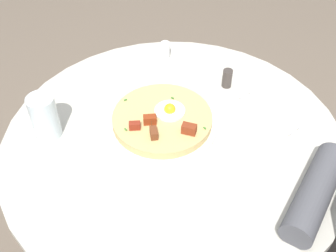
# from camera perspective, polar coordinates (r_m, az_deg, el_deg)

# --- Properties ---
(dining_table) EXTENTS (0.87, 0.87, 0.76)m
(dining_table) POSITION_cam_1_polar(r_m,az_deg,el_deg) (1.20, 0.72, -7.59)
(dining_table) COLOR beige
(dining_table) RESTS_ON ground_plane
(pizza_plate) EXTENTS (0.29, 0.29, 0.01)m
(pizza_plate) POSITION_cam_1_polar(r_m,az_deg,el_deg) (1.09, -0.78, 0.34)
(pizza_plate) COLOR white
(pizza_plate) RESTS_ON dining_table
(breakfast_pizza) EXTENTS (0.26, 0.26, 0.05)m
(breakfast_pizza) POSITION_cam_1_polar(r_m,az_deg,el_deg) (1.07, -0.76, 1.00)
(breakfast_pizza) COLOR tan
(breakfast_pizza) RESTS_ON pizza_plate
(bread_plate) EXTENTS (0.16, 0.16, 0.01)m
(bread_plate) POSITION_cam_1_polar(r_m,az_deg,el_deg) (0.88, 7.98, -15.69)
(bread_plate) COLOR white
(bread_plate) RESTS_ON dining_table
(napkin) EXTENTS (0.21, 0.19, 0.00)m
(napkin) POSITION_cam_1_polar(r_m,az_deg,el_deg) (1.15, 13.73, 1.73)
(napkin) COLOR white
(napkin) RESTS_ON dining_table
(fork) EXTENTS (0.17, 0.08, 0.00)m
(fork) POSITION_cam_1_polar(r_m,az_deg,el_deg) (1.14, 13.16, 1.53)
(fork) COLOR silver
(fork) RESTS_ON napkin
(knife) EXTENTS (0.17, 0.08, 0.00)m
(knife) POSITION_cam_1_polar(r_m,az_deg,el_deg) (1.16, 14.37, 2.26)
(knife) COLOR silver
(knife) RESTS_ON napkin
(water_glass) EXTENTS (0.07, 0.07, 0.12)m
(water_glass) POSITION_cam_1_polar(r_m,az_deg,el_deg) (1.07, -16.56, 1.23)
(water_glass) COLOR silver
(water_glass) RESTS_ON dining_table
(salt_shaker) EXTENTS (0.03, 0.03, 0.05)m
(salt_shaker) POSITION_cam_1_polar(r_m,az_deg,el_deg) (1.31, -0.38, 10.39)
(salt_shaker) COLOR white
(salt_shaker) RESTS_ON dining_table
(pepper_shaker) EXTENTS (0.03, 0.03, 0.06)m
(pepper_shaker) POSITION_cam_1_polar(r_m,az_deg,el_deg) (1.20, 8.12, 6.49)
(pepper_shaker) COLOR #3F3833
(pepper_shaker) RESTS_ON dining_table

